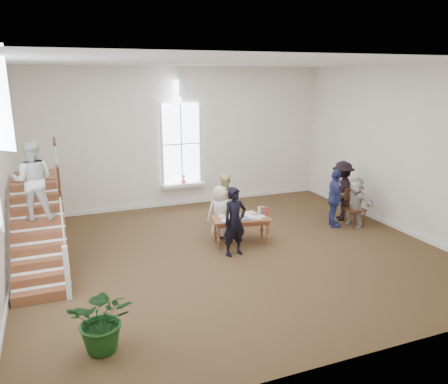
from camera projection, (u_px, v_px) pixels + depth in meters
name	position (u px, v px, depth m)	size (l,w,h in m)	color
ground	(233.00, 252.00, 10.75)	(10.00, 10.00, 0.00)	#45301B
room_shell	(183.00, 193.00, 14.60)	(10.49, 10.00, 10.00)	silver
staircase	(36.00, 199.00, 9.48)	(1.10, 4.10, 2.92)	brown
library_table	(241.00, 220.00, 11.21)	(1.59, 0.99, 0.76)	brown
police_officer	(235.00, 222.00, 10.42)	(0.62, 0.40, 1.69)	black
elderly_woman	(220.00, 212.00, 11.61)	(0.69, 0.45, 1.42)	silver
person_yellow	(224.00, 202.00, 12.14)	(0.79, 0.61, 1.62)	beige
woman_cluster_a	(335.00, 198.00, 12.40)	(0.98, 0.41, 1.67)	navy
woman_cluster_b	(342.00, 191.00, 12.99)	(1.16, 0.66, 1.79)	black
woman_cluster_c	(355.00, 202.00, 12.45)	(1.35, 0.43, 1.45)	#B6ABA3
floor_plant	(103.00, 319.00, 6.82)	(0.99, 0.86, 1.10)	#123912
side_chair	(353.00, 205.00, 12.54)	(0.50, 0.50, 1.09)	#381F0F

